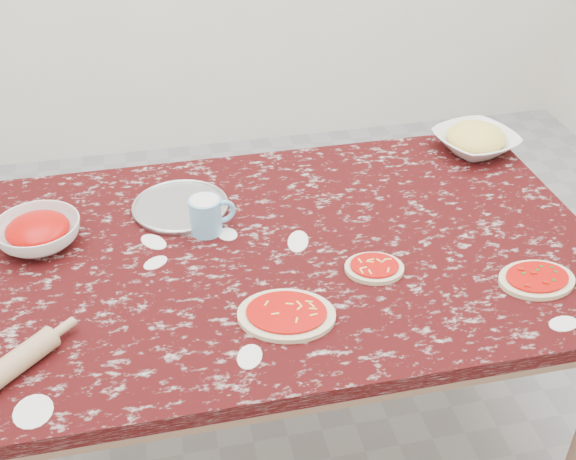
# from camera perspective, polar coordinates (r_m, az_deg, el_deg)

# --- Properties ---
(ground) EXTENTS (4.00, 4.00, 0.00)m
(ground) POSITION_cam_1_polar(r_m,az_deg,el_deg) (2.36, 0.00, -16.08)
(ground) COLOR gray
(worktable) EXTENTS (1.60, 1.00, 0.75)m
(worktable) POSITION_cam_1_polar(r_m,az_deg,el_deg) (1.89, 0.00, -3.30)
(worktable) COLOR black
(worktable) RESTS_ON ground
(pizza_tray) EXTENTS (0.29, 0.29, 0.01)m
(pizza_tray) POSITION_cam_1_polar(r_m,az_deg,el_deg) (2.00, -8.56, 1.82)
(pizza_tray) COLOR #B2B2B7
(pizza_tray) RESTS_ON worktable
(sauce_bowl) EXTENTS (0.27, 0.27, 0.07)m
(sauce_bowl) POSITION_cam_1_polar(r_m,az_deg,el_deg) (1.94, -19.27, -0.27)
(sauce_bowl) COLOR white
(sauce_bowl) RESTS_ON worktable
(cheese_bowl) EXTENTS (0.30, 0.30, 0.06)m
(cheese_bowl) POSITION_cam_1_polar(r_m,az_deg,el_deg) (2.33, 14.71, 6.78)
(cheese_bowl) COLOR white
(cheese_bowl) RESTS_ON worktable
(flour_mug) EXTENTS (0.13, 0.08, 0.10)m
(flour_mug) POSITION_cam_1_polar(r_m,az_deg,el_deg) (1.88, -6.49, 1.21)
(flour_mug) COLOR #71B2DE
(flour_mug) RESTS_ON worktable
(pizza_left) EXTENTS (0.26, 0.23, 0.02)m
(pizza_left) POSITION_cam_1_polar(r_m,az_deg,el_deg) (1.62, -0.13, -6.76)
(pizza_left) COLOR beige
(pizza_left) RESTS_ON worktable
(pizza_mid) EXTENTS (0.17, 0.15, 0.02)m
(pizza_mid) POSITION_cam_1_polar(r_m,az_deg,el_deg) (1.77, 6.89, -3.01)
(pizza_mid) COLOR beige
(pizza_mid) RESTS_ON worktable
(pizza_right) EXTENTS (0.19, 0.15, 0.02)m
(pizza_right) POSITION_cam_1_polar(r_m,az_deg,el_deg) (1.82, 19.21, -3.74)
(pizza_right) COLOR beige
(pizza_right) RESTS_ON worktable
(rolling_pin) EXTENTS (0.22, 0.21, 0.05)m
(rolling_pin) POSITION_cam_1_polar(r_m,az_deg,el_deg) (1.58, -21.74, -10.44)
(rolling_pin) COLOR tan
(rolling_pin) RESTS_ON worktable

